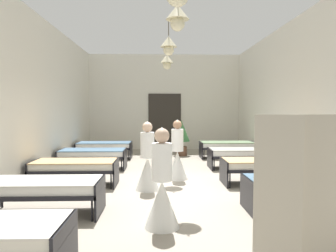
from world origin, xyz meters
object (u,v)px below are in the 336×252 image
at_px(bed_left_row_3, 93,154).
at_px(nurse_mid_aisle, 162,192).
at_px(bed_right_row_1, 302,186).
at_px(nurse_near_aisle, 147,166).
at_px(bed_right_row_2, 263,165).
at_px(bed_left_row_4, 105,146).
at_px(bed_left_row_1, 44,188).
at_px(bed_right_row_3, 241,153).
at_px(bed_left_row_2, 75,166).
at_px(nurse_far_aisle, 177,158).
at_px(potted_plant, 181,134).
at_px(bed_right_row_4, 227,146).
at_px(privacy_screen, 322,207).

distance_m(bed_left_row_3, nurse_mid_aisle, 4.85).
relative_size(bed_right_row_1, nurse_near_aisle, 1.28).
relative_size(bed_right_row_2, bed_left_row_4, 1.00).
bearing_deg(bed_right_row_1, nurse_mid_aisle, -165.19).
distance_m(bed_left_row_1, bed_right_row_3, 5.77).
xyz_separation_m(bed_left_row_2, bed_right_row_3, (4.35, 1.90, 0.00)).
bearing_deg(bed_right_row_3, nurse_near_aisle, -138.89).
bearing_deg(bed_right_row_1, nurse_near_aisle, 151.42).
distance_m(nurse_near_aisle, nurse_far_aisle, 1.22).
distance_m(bed_left_row_4, potted_plant, 2.84).
xyz_separation_m(bed_right_row_1, bed_right_row_4, (0.00, 5.70, 0.00)).
bearing_deg(nurse_mid_aisle, privacy_screen, -165.15).
height_order(bed_left_row_4, privacy_screen, privacy_screen).
relative_size(nurse_mid_aisle, potted_plant, 1.12).
bearing_deg(bed_right_row_2, bed_left_row_4, 138.85).
bearing_deg(bed_right_row_4, bed_left_row_1, -127.34).
relative_size(bed_left_row_2, potted_plant, 1.44).
bearing_deg(bed_right_row_4, bed_right_row_2, -90.00).
height_order(bed_left_row_1, privacy_screen, privacy_screen).
xyz_separation_m(bed_right_row_3, potted_plant, (-1.59, 2.47, 0.37)).
distance_m(nurse_mid_aisle, nurse_far_aisle, 3.11).
distance_m(bed_right_row_2, bed_right_row_3, 1.90).
height_order(bed_left_row_1, bed_right_row_3, same).
relative_size(bed_right_row_4, nurse_near_aisle, 1.28).
distance_m(bed_left_row_2, bed_right_row_4, 5.77).
distance_m(bed_left_row_1, nurse_near_aisle, 2.22).
bearing_deg(nurse_near_aisle, bed_right_row_4, -131.88).
xyz_separation_m(bed_left_row_3, nurse_near_aisle, (1.67, -2.34, 0.09)).
relative_size(bed_left_row_1, bed_right_row_4, 1.00).
xyz_separation_m(bed_right_row_1, nurse_near_aisle, (-2.68, 1.46, 0.09)).
bearing_deg(bed_right_row_2, bed_left_row_2, 180.00).
bearing_deg(nurse_near_aisle, bed_left_row_4, -78.11).
bearing_deg(bed_left_row_2, nurse_far_aisle, 13.07).
bearing_deg(bed_left_row_1, bed_right_row_4, 52.66).
xyz_separation_m(bed_left_row_2, bed_left_row_3, (0.00, 1.90, 0.00)).
bearing_deg(nurse_mid_aisle, potted_plant, -31.85).
xyz_separation_m(bed_right_row_2, bed_right_row_4, (0.00, 3.80, 0.00)).
bearing_deg(bed_left_row_1, bed_right_row_2, 23.60).
height_order(bed_left_row_3, privacy_screen, privacy_screen).
distance_m(bed_left_row_2, bed_left_row_3, 1.90).
bearing_deg(bed_right_row_3, nurse_mid_aisle, -118.36).
distance_m(bed_left_row_3, bed_left_row_4, 1.90).
bearing_deg(bed_right_row_4, potted_plant, 160.20).
distance_m(bed_left_row_3, nurse_near_aisle, 2.87).
bearing_deg(nurse_far_aisle, bed_left_row_2, -127.27).
bearing_deg(bed_left_row_3, nurse_mid_aisle, -66.20).
xyz_separation_m(bed_right_row_3, nurse_far_aisle, (-1.97, -1.35, 0.09)).
distance_m(bed_right_row_3, potted_plant, 2.96).
xyz_separation_m(bed_right_row_1, potted_plant, (-1.59, 6.27, 0.37)).
relative_size(bed_right_row_3, nurse_near_aisle, 1.28).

